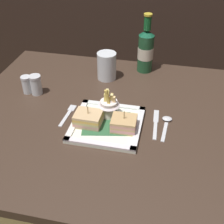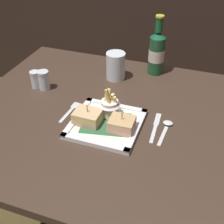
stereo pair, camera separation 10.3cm
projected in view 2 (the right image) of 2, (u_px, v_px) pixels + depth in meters
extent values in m
cube|color=#3E2D22|center=(118.00, 120.00, 1.09)|extent=(1.14, 0.90, 0.03)
cylinder|color=#411F1D|center=(56.00, 117.00, 1.73)|extent=(0.06, 0.06, 0.72)
cube|color=white|center=(106.00, 124.00, 1.04)|extent=(0.24, 0.24, 0.01)
cube|color=#30633C|center=(106.00, 123.00, 1.03)|extent=(0.19, 0.16, 0.00)
cube|color=white|center=(94.00, 142.00, 0.95)|extent=(0.24, 0.02, 0.01)
cube|color=white|center=(116.00, 105.00, 1.11)|extent=(0.24, 0.02, 0.01)
cube|color=white|center=(77.00, 116.00, 1.06)|extent=(0.02, 0.24, 0.01)
cube|color=white|center=(136.00, 129.00, 1.00)|extent=(0.02, 0.24, 0.01)
cube|color=tan|center=(88.00, 121.00, 1.04)|extent=(0.09, 0.07, 0.01)
cube|color=#DC9E8E|center=(88.00, 119.00, 1.03)|extent=(0.09, 0.07, 0.01)
cube|color=tan|center=(88.00, 117.00, 1.03)|extent=(0.09, 0.07, 0.01)
cube|color=#E4B553|center=(88.00, 115.00, 1.02)|extent=(0.09, 0.07, 0.01)
cube|color=#DAB37E|center=(87.00, 113.00, 1.02)|extent=(0.09, 0.07, 0.01)
cylinder|color=tan|center=(87.00, 114.00, 1.02)|extent=(0.00, 0.00, 0.07)
cube|color=tan|center=(122.00, 129.00, 1.00)|extent=(0.08, 0.07, 0.01)
cube|color=pink|center=(122.00, 127.00, 1.00)|extent=(0.08, 0.07, 0.01)
cube|color=tan|center=(122.00, 124.00, 0.99)|extent=(0.08, 0.07, 0.01)
cube|color=#DD9D89|center=(122.00, 122.00, 0.99)|extent=(0.08, 0.07, 0.01)
cube|color=tan|center=(122.00, 120.00, 0.98)|extent=(0.08, 0.07, 0.01)
cylinder|color=tan|center=(122.00, 121.00, 0.98)|extent=(0.00, 0.00, 0.07)
cylinder|color=white|center=(110.00, 108.00, 1.05)|extent=(0.06, 0.06, 0.06)
cone|color=white|center=(110.00, 102.00, 1.04)|extent=(0.08, 0.08, 0.03)
cube|color=#EDDB86|center=(108.00, 97.00, 1.04)|extent=(0.02, 0.01, 0.07)
cube|color=#DCBA54|center=(109.00, 100.00, 1.02)|extent=(0.02, 0.01, 0.08)
cube|color=#E5CF6F|center=(106.00, 101.00, 1.04)|extent=(0.01, 0.01, 0.06)
cube|color=#E8D46F|center=(108.00, 99.00, 1.03)|extent=(0.01, 0.03, 0.07)
cube|color=#EFC568|center=(111.00, 99.00, 1.05)|extent=(0.02, 0.01, 0.05)
cube|color=#ECD361|center=(108.00, 101.00, 1.03)|extent=(0.01, 0.01, 0.05)
cube|color=#F0D884|center=(112.00, 100.00, 1.03)|extent=(0.02, 0.02, 0.06)
cube|color=#F9D189|center=(115.00, 102.00, 1.03)|extent=(0.01, 0.02, 0.05)
cylinder|color=#21522F|center=(156.00, 56.00, 1.30)|extent=(0.07, 0.07, 0.17)
cone|color=#155336|center=(158.00, 35.00, 1.24)|extent=(0.07, 0.07, 0.02)
cylinder|color=#165E2B|center=(159.00, 25.00, 1.22)|extent=(0.03, 0.03, 0.06)
cylinder|color=gold|center=(160.00, 16.00, 1.20)|extent=(0.04, 0.04, 0.01)
cylinder|color=beige|center=(156.00, 55.00, 1.29)|extent=(0.07, 0.07, 0.05)
cylinder|color=silver|center=(116.00, 66.00, 1.27)|extent=(0.08, 0.08, 0.12)
cylinder|color=silver|center=(116.00, 74.00, 1.29)|extent=(0.07, 0.07, 0.04)
cube|color=silver|center=(67.00, 115.00, 1.09)|extent=(0.02, 0.10, 0.00)
cube|color=silver|center=(75.00, 105.00, 1.14)|extent=(0.03, 0.04, 0.00)
cube|color=silver|center=(153.00, 134.00, 1.00)|extent=(0.02, 0.10, 0.00)
cube|color=silver|center=(157.00, 119.00, 1.06)|extent=(0.02, 0.07, 0.00)
cube|color=silver|center=(163.00, 136.00, 0.99)|extent=(0.02, 0.10, 0.00)
ellipsoid|color=silver|center=(168.00, 123.00, 1.04)|extent=(0.04, 0.03, 0.01)
cylinder|color=silver|center=(36.00, 81.00, 1.23)|extent=(0.04, 0.04, 0.06)
cylinder|color=white|center=(36.00, 83.00, 1.23)|extent=(0.03, 0.03, 0.03)
cylinder|color=silver|center=(34.00, 73.00, 1.21)|extent=(0.04, 0.04, 0.01)
cylinder|color=silver|center=(44.00, 81.00, 1.21)|extent=(0.04, 0.04, 0.07)
cylinder|color=#412C25|center=(44.00, 84.00, 1.22)|extent=(0.04, 0.04, 0.04)
cylinder|color=silver|center=(43.00, 73.00, 1.19)|extent=(0.05, 0.05, 0.01)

